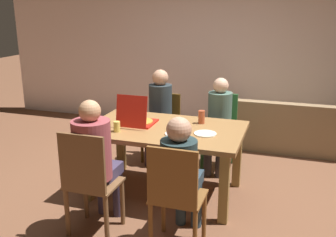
# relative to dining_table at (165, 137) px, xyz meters

# --- Properties ---
(ground_plane) EXTENTS (20.00, 20.00, 0.00)m
(ground_plane) POSITION_rel_dining_table_xyz_m (0.00, 0.00, -0.66)
(ground_plane) COLOR brown
(back_wall) EXTENTS (7.75, 0.12, 2.65)m
(back_wall) POSITION_rel_dining_table_xyz_m (0.00, 2.61, 0.67)
(back_wall) COLOR silver
(back_wall) RESTS_ON ground
(dining_table) EXTENTS (1.67, 1.04, 0.76)m
(dining_table) POSITION_rel_dining_table_xyz_m (0.00, 0.00, 0.00)
(dining_table) COLOR olive
(dining_table) RESTS_ON ground
(chair_0) EXTENTS (0.44, 0.39, 0.96)m
(chair_0) POSITION_rel_dining_table_xyz_m (0.42, -1.00, -0.12)
(chair_0) COLOR brown
(chair_0) RESTS_ON ground
(person_0) EXTENTS (0.31, 0.54, 1.17)m
(person_0) POSITION_rel_dining_table_xyz_m (0.42, -0.83, 0.03)
(person_0) COLOR #2C3E49
(person_0) RESTS_ON ground
(chair_1) EXTENTS (0.44, 0.44, 0.88)m
(chair_1) POSITION_rel_dining_table_xyz_m (-0.37, 1.00, -0.15)
(chair_1) COLOR brown
(chair_1) RESTS_ON ground
(person_1) EXTENTS (0.30, 0.47, 1.23)m
(person_1) POSITION_rel_dining_table_xyz_m (-0.37, 0.86, 0.07)
(person_1) COLOR #392C3C
(person_1) RESTS_ON ground
(chair_2) EXTENTS (0.45, 0.39, 1.00)m
(chair_2) POSITION_rel_dining_table_xyz_m (-0.37, -1.00, -0.12)
(chair_2) COLOR brown
(chair_2) RESTS_ON ground
(person_2) EXTENTS (0.34, 0.52, 1.25)m
(person_2) POSITION_rel_dining_table_xyz_m (-0.37, -0.86, 0.08)
(person_2) COLOR #3B334D
(person_2) RESTS_ON ground
(chair_3) EXTENTS (0.40, 0.44, 0.94)m
(chair_3) POSITION_rel_dining_table_xyz_m (0.42, 0.97, -0.16)
(chair_3) COLOR #2E6F37
(chair_3) RESTS_ON ground
(person_3) EXTENTS (0.30, 0.49, 1.17)m
(person_3) POSITION_rel_dining_table_xyz_m (0.42, 0.82, 0.03)
(person_3) COLOR #3E3D43
(person_3) RESTS_ON ground
(pizza_box_0) EXTENTS (0.34, 0.41, 0.36)m
(pizza_box_0) POSITION_rel_dining_table_xyz_m (-0.32, 0.00, 0.16)
(pizza_box_0) COLOR red
(pizza_box_0) RESTS_ON dining_table
(plate_0) EXTENTS (0.23, 0.23, 0.01)m
(plate_0) POSITION_rel_dining_table_xyz_m (0.46, -0.09, 0.11)
(plate_0) COLOR white
(plate_0) RESTS_ON dining_table
(plate_1) EXTENTS (0.24, 0.24, 0.03)m
(plate_1) POSITION_rel_dining_table_xyz_m (0.19, -0.18, 0.12)
(plate_1) COLOR white
(plate_1) RESTS_ON dining_table
(drinking_glass_0) EXTENTS (0.07, 0.07, 0.15)m
(drinking_glass_0) POSITION_rel_dining_table_xyz_m (0.33, 0.27, 0.18)
(drinking_glass_0) COLOR #B24C2D
(drinking_glass_0) RESTS_ON dining_table
(drinking_glass_1) EXTENTS (0.08, 0.08, 0.13)m
(drinking_glass_1) POSITION_rel_dining_table_xyz_m (0.35, -0.44, 0.17)
(drinking_glass_1) COLOR #E5C161
(drinking_glass_1) RESTS_ON dining_table
(drinking_glass_2) EXTENTS (0.07, 0.07, 0.11)m
(drinking_glass_2) POSITION_rel_dining_table_xyz_m (-0.43, -0.29, 0.16)
(drinking_glass_2) COLOR #E2CB5C
(drinking_glass_2) RESTS_ON dining_table
(couch) EXTENTS (1.87, 0.82, 0.73)m
(couch) POSITION_rel_dining_table_xyz_m (1.23, 1.93, -0.39)
(couch) COLOR #937653
(couch) RESTS_ON ground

